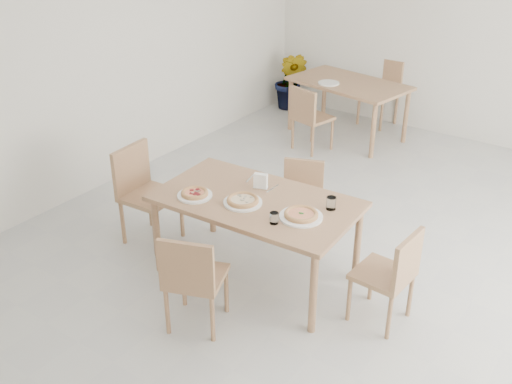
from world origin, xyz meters
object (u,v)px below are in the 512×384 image
Objects in this scene: pizza_pepperoni at (195,193)px; chair_back_n at (383,88)px; chair_east at (392,272)px; second_table at (348,88)px; chair_south at (192,276)px; napkin_holder at (261,182)px; plate_mushroom at (243,202)px; tumbler_b at (331,203)px; plate_pepperoni at (195,195)px; pizza_mushroom at (243,200)px; chair_back_s at (309,115)px; chair_north at (301,195)px; plate_empty at (329,83)px; potted_plant at (291,81)px; plate_margherita at (301,217)px; tumbler_a at (274,218)px; pizza_margherita at (301,214)px; main_table at (256,207)px.

chair_back_n is (-0.30, 4.35, -0.27)m from pizza_pepperoni.
chair_east reaches higher than second_table.
napkin_holder reaches higher than chair_south.
plate_mushroom is 3.03× the size of tumbler_b.
chair_back_n reaches higher than plate_pepperoni.
pizza_mushroom is 1.90× the size of napkin_holder.
tumbler_b is at bearing 24.34° from plate_pepperoni.
tumbler_b is 2.94m from chair_back_s.
plate_empty reaches higher than chair_north.
chair_east is 5.02m from potted_plant.
plate_empty is at bearing 88.47° from napkin_holder.
chair_east is 2.40× the size of plate_margherita.
plate_mushroom is 2.94m from chair_back_s.
tumbler_a is 0.10× the size of chair_back_n.
second_table is at bearing 51.20° from plate_empty.
plate_pepperoni is 0.33× the size of potted_plant.
plate_margherita is 1.07× the size of plate_mushroom.
napkin_holder is (-0.66, -0.03, 0.01)m from tumbler_b.
chair_north is 2.79× the size of plate_empty.
chair_back_s is at bearing -91.66° from second_table.
potted_plant is (-2.06, 3.98, -0.34)m from pizza_mushroom.
pizza_pepperoni reaches higher than plate_margherita.
plate_margherita is at bearing -114.96° from tumbler_b.
pizza_mushroom is 2.92× the size of tumbler_a.
pizza_margherita is at bearing -64.19° from plate_empty.
plate_mushroom is 3.43m from plate_empty.
tumbler_b is 0.12× the size of chair_back_n.
napkin_holder is at bearing 96.29° from pizza_mushroom.
plate_mushroom is at bearing -77.31° from chair_east.
chair_east is at bearing -24.73° from napkin_holder.
main_table is 4.40m from potted_plant.
napkin_holder is 3.99m from chair_back_n.
chair_south is 9.26× the size of tumbler_a.
napkin_holder is 2.66m from chair_back_s.
main_table is 6.43× the size of pizza_mushroom.
tumbler_a reaches higher than second_table.
second_table is at bearing 102.15° from main_table.
main_table is 1.91× the size of chair_back_n.
second_table is (-1.37, 3.41, -0.09)m from plate_margherita.
chair_east is 3.84m from plate_empty.
chair_south is at bearing -51.71° from pizza_pepperoni.
napkin_holder is 0.17× the size of chair_back_s.
chair_north is 3.39m from chair_back_n.
pizza_mushroom is (-0.51, -0.07, 0.00)m from pizza_margherita.
pizza_mushroom is 0.30× the size of potted_plant.
plate_mushroom is 3.48× the size of tumbler_a.
tumbler_a is at bearing -122.67° from pizza_margherita.
pizza_margherita is at bearing 8.39° from pizza_mushroom.
potted_plant reaches higher than plate_mushroom.
chair_north is 5.48× the size of napkin_holder.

